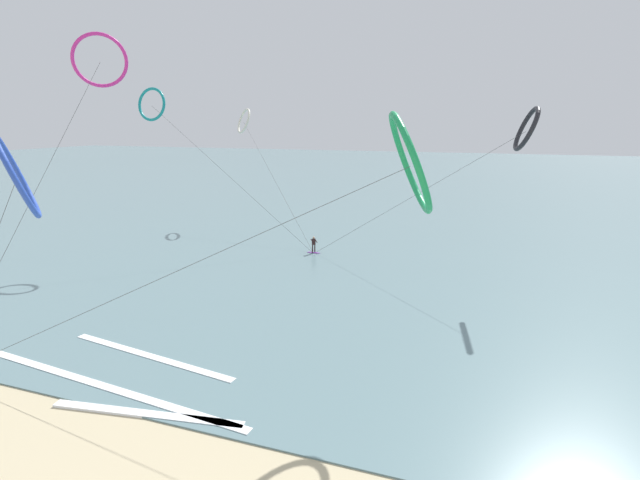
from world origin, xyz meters
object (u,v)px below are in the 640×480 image
object	(u,v)px
kite_magenta	(100,61)
kite_ivory	(244,121)
kite_teal	(152,105)
kite_emerald	(410,163)
kite_charcoal	(526,129)
surfer_violet	(314,246)
kite_cobalt	(16,175)

from	to	relation	value
kite_magenta	kite_ivory	bearing A→B (deg)	-130.40
kite_teal	kite_emerald	world-z (taller)	kite_teal
kite_charcoal	surfer_violet	bearing A→B (deg)	-110.04
kite_magenta	kite_emerald	size ratio (longest dim) A/B	0.79
surfer_violet	kite_teal	distance (m)	20.77
surfer_violet	kite_teal	world-z (taller)	kite_teal
kite_emerald	surfer_violet	bearing A→B (deg)	13.49
kite_cobalt	kite_emerald	bearing A→B (deg)	-128.62
surfer_violet	kite_cobalt	distance (m)	28.00
kite_magenta	kite_teal	distance (m)	10.34
kite_teal	kite_emerald	distance (m)	32.72
surfer_violet	kite_emerald	distance (m)	26.84
surfer_violet	kite_cobalt	world-z (taller)	kite_cobalt
kite_magenta	kite_cobalt	size ratio (longest dim) A/B	1.53
kite_teal	kite_emerald	bearing A→B (deg)	-29.41
kite_charcoal	kite_emerald	xyz separation A→B (m)	(-5.98, -17.97, -1.32)
surfer_violet	kite_magenta	bearing A→B (deg)	-7.18
surfer_violet	kite_emerald	bearing A→B (deg)	64.66
surfer_violet	kite_charcoal	size ratio (longest dim) A/B	0.09
surfer_violet	kite_charcoal	world-z (taller)	kite_charcoal
kite_magenta	kite_cobalt	bearing A→B (deg)	65.38
kite_magenta	kite_teal	size ratio (longest dim) A/B	1.16
kite_charcoal	kite_cobalt	bearing A→B (deg)	-59.38
kite_teal	kite_magenta	bearing A→B (deg)	-69.54
kite_magenta	kite_ivory	world-z (taller)	kite_magenta
kite_magenta	kite_emerald	world-z (taller)	kite_magenta
kite_cobalt	kite_teal	bearing A→B (deg)	-29.98
kite_magenta	kite_charcoal	distance (m)	32.51
kite_magenta	kite_cobalt	distance (m)	14.49
kite_ivory	kite_cobalt	xyz separation A→B (m)	(7.15, -38.91, -2.79)
kite_teal	kite_cobalt	bearing A→B (deg)	-67.56
kite_ivory	kite_teal	bearing A→B (deg)	-48.17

